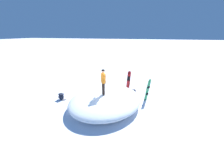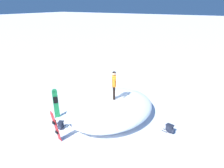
{
  "view_description": "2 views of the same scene",
  "coord_description": "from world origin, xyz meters",
  "px_view_note": "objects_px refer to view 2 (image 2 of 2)",
  "views": [
    {
      "loc": [
        -3.16,
        8.48,
        4.67
      ],
      "look_at": [
        -0.28,
        -0.6,
        1.57
      ],
      "focal_mm": 25.14,
      "sensor_mm": 36.0,
      "label": 1
    },
    {
      "loc": [
        5.9,
        -9.72,
        6.07
      ],
      "look_at": [
        -0.17,
        0.12,
        1.65
      ],
      "focal_mm": 33.84,
      "sensor_mm": 36.0,
      "label": 2
    }
  ],
  "objects_px": {
    "snowboarder_standing": "(114,83)",
    "snowboard_primary_upright": "(55,126)",
    "backpack_near": "(170,129)",
    "backpack_far": "(61,125)",
    "snowboard_secondary_upright": "(56,103)"
  },
  "relations": [
    {
      "from": "snowboarder_standing",
      "to": "snowboard_secondary_upright",
      "type": "relative_size",
      "value": 1.0
    },
    {
      "from": "snowboard_primary_upright",
      "to": "snowboard_secondary_upright",
      "type": "height_order",
      "value": "snowboard_primary_upright"
    },
    {
      "from": "snowboarder_standing",
      "to": "snowboard_primary_upright",
      "type": "distance_m",
      "value": 4.02
    },
    {
      "from": "snowboard_secondary_upright",
      "to": "backpack_near",
      "type": "relative_size",
      "value": 2.48
    },
    {
      "from": "backpack_far",
      "to": "snowboard_secondary_upright",
      "type": "bearing_deg",
      "value": 143.41
    },
    {
      "from": "snowboard_secondary_upright",
      "to": "backpack_far",
      "type": "xyz_separation_m",
      "value": [
        1.13,
        -0.84,
        -0.65
      ]
    },
    {
      "from": "snowboard_secondary_upright",
      "to": "snowboard_primary_upright",
      "type": "bearing_deg",
      "value": -44.71
    },
    {
      "from": "backpack_near",
      "to": "snowboard_primary_upright",
      "type": "bearing_deg",
      "value": -140.87
    },
    {
      "from": "snowboarder_standing",
      "to": "backpack_near",
      "type": "bearing_deg",
      "value": -5.11
    },
    {
      "from": "snowboard_primary_upright",
      "to": "backpack_far",
      "type": "distance_m",
      "value": 1.28
    },
    {
      "from": "snowboard_primary_upright",
      "to": "backpack_near",
      "type": "height_order",
      "value": "snowboard_primary_upright"
    },
    {
      "from": "backpack_near",
      "to": "backpack_far",
      "type": "height_order",
      "value": "backpack_near"
    },
    {
      "from": "snowboarder_standing",
      "to": "backpack_near",
      "type": "distance_m",
      "value": 3.84
    },
    {
      "from": "snowboarder_standing",
      "to": "snowboard_primary_upright",
      "type": "relative_size",
      "value": 1.0
    },
    {
      "from": "snowboarder_standing",
      "to": "snowboard_primary_upright",
      "type": "height_order",
      "value": "snowboarder_standing"
    }
  ]
}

